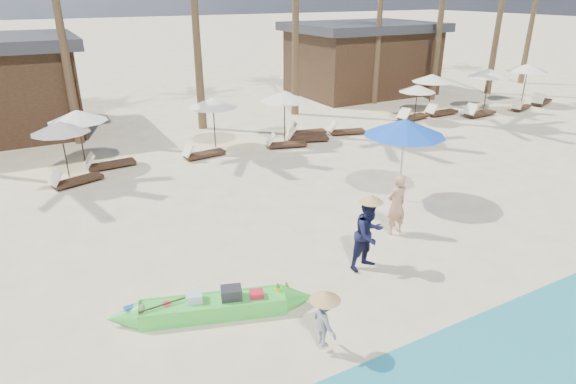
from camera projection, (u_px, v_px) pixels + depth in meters
ground at (319, 284)px, 10.88m from camera, size 240.00×240.00×0.00m
green_canoe at (214, 306)px, 9.79m from camera, size 4.56×1.71×0.60m
tourist at (396, 205)px, 12.84m from camera, size 0.63×0.42×1.70m
vendor_green at (369, 234)px, 11.21m from camera, size 0.95×0.80×1.77m
vendor_yellow at (324, 321)px, 8.58m from camera, size 0.38×0.66×1.03m
blue_umbrella at (405, 127)px, 14.29m from camera, size 2.44×2.44×2.63m
resort_parasol_4 at (60, 127)px, 16.42m from camera, size 1.96×1.96×2.02m
lounger_4_right at (74, 180)px, 16.32m from camera, size 1.80×1.03×0.58m
resort_parasol_5 at (77, 116)px, 17.36m from camera, size 2.10×2.10×2.17m
lounger_5_left at (108, 163)px, 17.83m from camera, size 1.81×0.64×0.61m
resort_parasol_6 at (213, 102)px, 19.66m from camera, size 2.04×2.04×2.10m
lounger_6_left at (202, 153)px, 18.97m from camera, size 1.75×0.71×0.58m
lounger_6_right at (284, 143)px, 20.21m from camera, size 1.77×0.95×0.58m
resort_parasol_7 at (284, 96)px, 20.48m from camera, size 2.11×2.11×2.18m
lounger_7_left at (305, 137)px, 20.97m from camera, size 1.93×1.10×0.63m
lounger_7_right at (304, 131)px, 21.86m from camera, size 1.88×0.88×0.61m
resort_parasol_8 at (418, 88)px, 23.61m from camera, size 1.81×1.81×1.87m
lounger_8_left at (344, 130)px, 22.05m from camera, size 1.79×0.97×0.58m
resort_parasol_9 at (432, 78)px, 25.03m from camera, size 2.05×2.05×2.11m
lounger_9_left at (412, 116)px, 24.39m from camera, size 1.97×0.89×0.64m
lounger_9_right at (440, 112)px, 25.35m from camera, size 1.95×0.63×0.66m
resort_parasol_10 at (489, 73)px, 25.63m from camera, size 2.22×2.22×2.29m
lounger_10_left at (478, 113)px, 25.14m from camera, size 2.03×0.78×0.67m
lounger_10_right at (521, 107)px, 26.47m from camera, size 1.70×0.94×0.55m
resort_parasol_11 at (528, 68)px, 27.12m from camera, size 2.26×2.26×2.33m
lounger_11_left at (541, 101)px, 27.74m from camera, size 2.04×1.20×0.66m
pavilion_east at (361, 58)px, 30.36m from camera, size 8.80×6.60×4.30m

